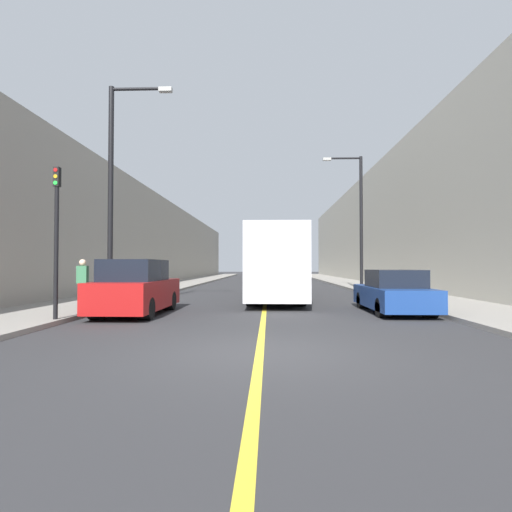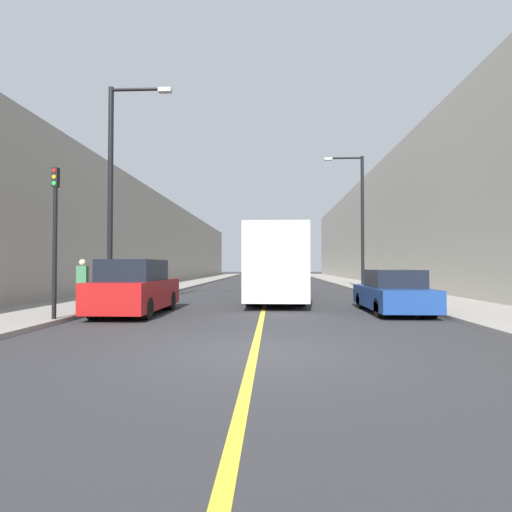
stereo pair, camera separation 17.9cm
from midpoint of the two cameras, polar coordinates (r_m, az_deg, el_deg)
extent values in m
plane|color=#2D2D30|center=(7.70, 0.41, -13.62)|extent=(200.00, 200.00, 0.00)
cube|color=gray|center=(38.33, -9.10, -3.72)|extent=(3.62, 72.00, 0.14)
cube|color=gray|center=(38.23, 13.27, -3.71)|extent=(3.62, 72.00, 0.14)
cube|color=gray|center=(39.30, -14.54, 1.90)|extent=(4.00, 72.00, 7.73)
cube|color=#B7B2A3|center=(39.24, 18.71, 3.82)|extent=(4.00, 72.00, 10.30)
cube|color=gold|center=(37.56, 2.07, -3.88)|extent=(0.16, 72.00, 0.01)
cube|color=silver|center=(19.90, 3.00, -1.00)|extent=(2.42, 11.64, 2.97)
cube|color=black|center=(14.12, 3.21, 1.26)|extent=(2.06, 0.04, 1.33)
cylinder|color=black|center=(16.35, -0.21, -5.46)|extent=(0.53, 0.95, 0.95)
cylinder|color=black|center=(16.37, 6.45, -5.44)|extent=(0.53, 0.95, 0.95)
cylinder|color=black|center=(23.55, 0.61, -4.21)|extent=(0.53, 0.95, 0.95)
cylinder|color=black|center=(23.56, 5.23, -4.21)|extent=(0.53, 0.95, 0.95)
cube|color=maroon|center=(14.07, -16.45, -5.26)|extent=(1.88, 4.48, 0.93)
cube|color=black|center=(13.83, -16.73, -1.96)|extent=(1.65, 2.46, 0.70)
cube|color=black|center=(11.99, -19.88, -5.14)|extent=(1.59, 0.04, 0.42)
cylinder|color=black|center=(13.07, -21.51, -6.97)|extent=(0.41, 0.68, 0.68)
cylinder|color=black|center=(12.56, -15.35, -7.25)|extent=(0.41, 0.68, 0.68)
cylinder|color=black|center=(15.64, -17.35, -6.07)|extent=(0.41, 0.68, 0.68)
cylinder|color=black|center=(15.21, -12.13, -6.23)|extent=(0.41, 0.68, 0.68)
cube|color=navy|center=(14.71, 19.24, -5.57)|extent=(1.83, 4.37, 0.71)
cube|color=black|center=(14.47, 19.47, -3.05)|extent=(1.61, 1.97, 0.60)
cube|color=black|center=(12.66, 22.07, -5.68)|extent=(1.56, 0.04, 0.32)
cylinder|color=black|center=(13.24, 17.98, -7.06)|extent=(0.40, 0.62, 0.62)
cylinder|color=black|center=(13.68, 23.78, -6.82)|extent=(0.40, 0.62, 0.62)
cylinder|color=black|center=(15.85, 15.34, -6.13)|extent=(0.40, 0.62, 0.62)
cylinder|color=black|center=(16.23, 20.29, -5.98)|extent=(0.40, 0.62, 0.62)
cylinder|color=black|center=(16.45, -19.80, 8.15)|extent=(0.20, 0.20, 8.40)
cylinder|color=black|center=(17.26, -16.19, 21.88)|extent=(2.10, 0.12, 0.12)
cube|color=#999993|center=(16.96, -12.56, 22.11)|extent=(0.50, 0.24, 0.16)
cylinder|color=black|center=(25.68, 15.17, 4.60)|extent=(0.20, 0.20, 8.31)
cylinder|color=black|center=(26.21, 12.81, 13.49)|extent=(2.10, 0.12, 0.12)
cube|color=#999993|center=(26.03, 10.47, 13.47)|extent=(0.50, 0.24, 0.16)
cylinder|color=black|center=(12.55, -26.45, 0.42)|extent=(0.12, 0.12, 3.72)
cube|color=black|center=(12.79, -26.34, 10.03)|extent=(0.16, 0.16, 0.55)
cylinder|color=#B21919|center=(12.76, -26.53, 10.90)|extent=(0.11, 0.02, 0.11)
cylinder|color=gold|center=(12.72, -26.54, 10.10)|extent=(0.11, 0.02, 0.11)
cylinder|color=#26E53F|center=(12.68, -26.55, 9.29)|extent=(0.11, 0.02, 0.11)
cylinder|color=#2D2D33|center=(16.32, -23.56, -5.07)|extent=(0.17, 0.17, 0.83)
cylinder|color=#2D2D33|center=(16.25, -23.02, -5.09)|extent=(0.17, 0.17, 0.83)
cube|color=#336B47|center=(16.25, -23.27, -2.45)|extent=(0.38, 0.21, 0.66)
sphere|color=beige|center=(16.25, -23.25, -0.86)|extent=(0.24, 0.24, 0.24)
camera|label=1|loc=(0.09, -89.72, -0.01)|focal=28.00mm
camera|label=2|loc=(0.09, 90.28, 0.01)|focal=28.00mm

